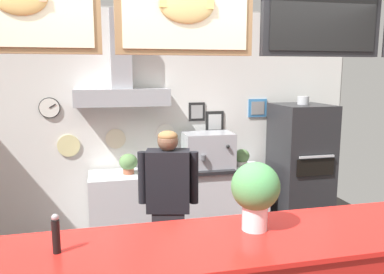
% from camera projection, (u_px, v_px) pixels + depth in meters
% --- Properties ---
extents(back_wall_assembly, '(5.51, 2.68, 2.83)m').
position_uv_depth(back_wall_assembly, '(142.00, 119.00, 4.69)').
color(back_wall_assembly, '#9E9E99').
rests_on(back_wall_assembly, ground_plane).
extents(back_prep_counter, '(2.13, 0.55, 0.90)m').
position_uv_depth(back_prep_counter, '(180.00, 207.00, 4.75)').
color(back_prep_counter, silver).
rests_on(back_prep_counter, ground_plane).
extents(pizza_oven, '(0.63, 0.73, 1.78)m').
position_uv_depth(pizza_oven, '(300.00, 171.00, 4.90)').
color(pizza_oven, '#232326').
rests_on(pizza_oven, ground_plane).
extents(shop_worker, '(0.53, 0.30, 1.56)m').
position_uv_depth(shop_worker, '(168.00, 208.00, 3.56)').
color(shop_worker, '#232328').
rests_on(shop_worker, ground_plane).
extents(espresso_machine, '(0.59, 0.49, 0.45)m').
position_uv_depth(espresso_machine, '(208.00, 152.00, 4.70)').
color(espresso_machine, '#A3A5AD').
rests_on(espresso_machine, back_prep_counter).
extents(potted_oregano, '(0.21, 0.21, 0.24)m').
position_uv_depth(potted_oregano, '(128.00, 163.00, 4.51)').
color(potted_oregano, '#9E563D').
rests_on(potted_oregano, back_prep_counter).
extents(potted_sage, '(0.19, 0.19, 0.22)m').
position_uv_depth(potted_sage, '(242.00, 157.00, 4.87)').
color(potted_sage, beige).
rests_on(potted_sage, back_prep_counter).
extents(potted_rosemary, '(0.22, 0.22, 0.27)m').
position_uv_depth(potted_rosemary, '(179.00, 158.00, 4.68)').
color(potted_rosemary, '#4C4C51').
rests_on(potted_rosemary, back_prep_counter).
extents(basil_vase, '(0.31, 0.31, 0.44)m').
position_uv_depth(basil_vase, '(255.00, 192.00, 2.46)').
color(basil_vase, silver).
rests_on(basil_vase, service_counter).
extents(pepper_grinder, '(0.04, 0.04, 0.23)m').
position_uv_depth(pepper_grinder, '(56.00, 234.00, 2.15)').
color(pepper_grinder, black).
rests_on(pepper_grinder, service_counter).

